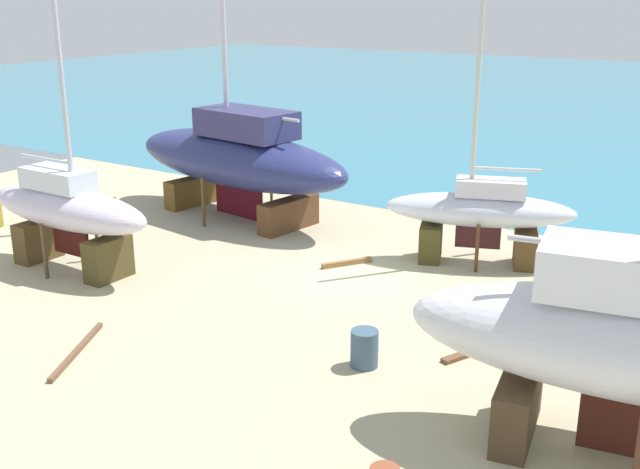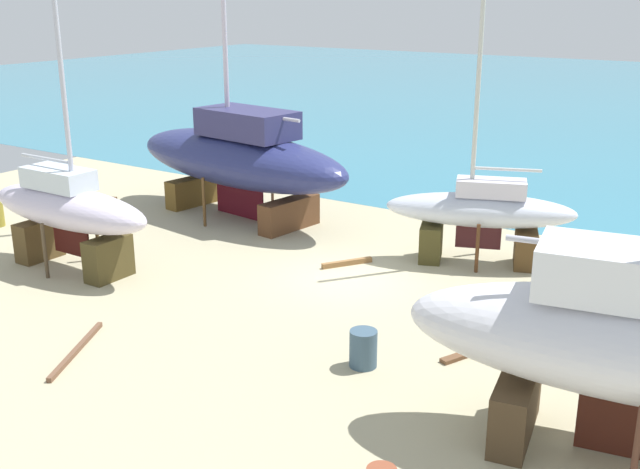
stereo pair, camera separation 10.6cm
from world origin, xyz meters
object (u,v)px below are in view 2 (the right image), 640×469
sailboat_far_slipway (68,210)px  barrel_tar_black (363,349)px  sailboat_mid_port (239,157)px  worker (491,204)px  sailboat_large_starboard (480,213)px

sailboat_far_slipway → barrel_tar_black: (11.30, -0.74, -1.52)m
sailboat_mid_port → barrel_tar_black: sailboat_mid_port is taller
worker → sailboat_large_starboard: bearing=8.0°
worker → barrel_tar_black: worker is taller
sailboat_far_slipway → worker: (9.63, 11.77, -1.08)m
sailboat_large_starboard → sailboat_far_slipway: (-10.79, -7.69, 0.25)m
sailboat_large_starboard → worker: bearing=-94.9°
sailboat_mid_port → sailboat_far_slipway: size_ratio=1.52×
sailboat_mid_port → worker: sailboat_mid_port is taller
sailboat_large_starboard → worker: 4.32m
sailboat_large_starboard → sailboat_far_slipway: bearing=14.8°
sailboat_mid_port → sailboat_far_slipway: bearing=92.1°
sailboat_mid_port → barrel_tar_black: size_ratio=18.42×
sailboat_mid_port → sailboat_far_slipway: sailboat_mid_port is taller
worker → barrel_tar_black: bearing=-0.3°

